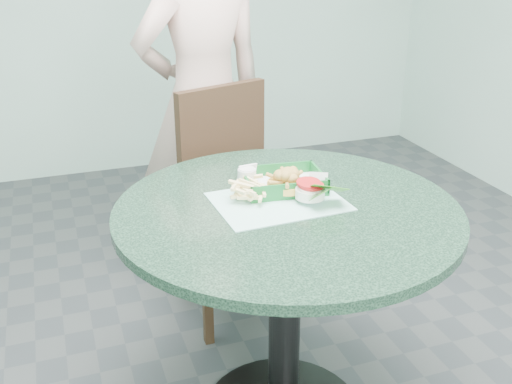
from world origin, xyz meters
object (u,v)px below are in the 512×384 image
object	(u,v)px
cafe_table	(286,264)
diner_person	(203,84)
dining_chair	(230,187)
sauce_ramekin	(247,181)
food_basket	(283,190)
crab_sandwich	(288,184)

from	to	relation	value
cafe_table	diner_person	xyz separation A→B (m)	(0.02, 1.00, 0.32)
dining_chair	sauce_ramekin	world-z (taller)	dining_chair
cafe_table	dining_chair	bearing A→B (deg)	86.24
cafe_table	sauce_ramekin	size ratio (longest dim) A/B	17.64
food_basket	sauce_ramekin	size ratio (longest dim) A/B	4.23
diner_person	crab_sandwich	distance (m)	0.92
dining_chair	food_basket	bearing A→B (deg)	-109.73
cafe_table	diner_person	world-z (taller)	diner_person
diner_person	sauce_ramekin	size ratio (longest dim) A/B	32.01
dining_chair	crab_sandwich	world-z (taller)	dining_chair
diner_person	dining_chair	bearing A→B (deg)	85.38
diner_person	sauce_ramekin	xyz separation A→B (m)	(-0.09, -0.85, -0.10)
cafe_table	diner_person	distance (m)	1.05
food_basket	crab_sandwich	world-z (taller)	crab_sandwich
diner_person	sauce_ramekin	bearing A→B (deg)	73.92
diner_person	sauce_ramekin	distance (m)	0.86
dining_chair	crab_sandwich	xyz separation A→B (m)	(-0.01, -0.64, 0.27)
food_basket	sauce_ramekin	distance (m)	0.11
dining_chair	food_basket	distance (m)	0.65
dining_chair	crab_sandwich	size ratio (longest dim) A/B	7.80
dining_chair	food_basket	size ratio (longest dim) A/B	3.92
diner_person	cafe_table	bearing A→B (deg)	78.84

